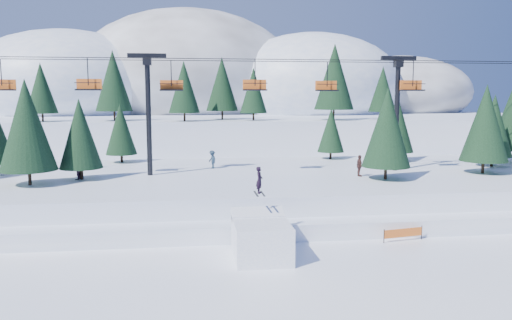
{
  "coord_description": "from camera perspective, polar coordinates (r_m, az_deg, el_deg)",
  "views": [
    {
      "loc": [
        -5.43,
        -25.14,
        9.21
      ],
      "look_at": [
        -1.38,
        6.0,
        5.2
      ],
      "focal_mm": 35.0,
      "sensor_mm": 36.0,
      "label": 1
    }
  ],
  "objects": [
    {
      "name": "distant_skiers",
      "position": [
        44.98,
        0.96,
        -0.17
      ],
      "size": [
        30.97,
        8.3,
        1.84
      ],
      "color": "#1A332E",
      "rests_on": "mid_shelf"
    },
    {
      "name": "berm",
      "position": [
        34.69,
        1.85,
        -7.19
      ],
      "size": [
        70.0,
        6.0,
        1.1
      ],
      "primitive_type": "cube",
      "color": "white",
      "rests_on": "ground"
    },
    {
      "name": "conifer_stand",
      "position": [
        44.74,
        4.38,
        4.23
      ],
      "size": [
        61.49,
        17.01,
        9.48
      ],
      "color": "black",
      "rests_on": "mid_shelf"
    },
    {
      "name": "jump_kicker",
      "position": [
        28.88,
        0.58,
        -8.89
      ],
      "size": [
        3.14,
        4.36,
        5.08
      ],
      "color": "white",
      "rests_on": "ground"
    },
    {
      "name": "mid_shelf",
      "position": [
        44.21,
        -0.23,
        -3.1
      ],
      "size": [
        70.0,
        22.0,
        2.5
      ],
      "primitive_type": "cube",
      "color": "white",
      "rests_on": "ground"
    },
    {
      "name": "banner_near",
      "position": [
        33.55,
        16.46,
        -8.0
      ],
      "size": [
        2.81,
        0.58,
        0.9
      ],
      "color": "black",
      "rests_on": "ground"
    },
    {
      "name": "ground",
      "position": [
        27.32,
        4.6,
        -12.45
      ],
      "size": [
        160.0,
        160.0,
        0.0
      ],
      "primitive_type": "plane",
      "color": "white",
      "rests_on": "ground"
    },
    {
      "name": "banner_far",
      "position": [
        35.21,
        15.98,
        -7.26
      ],
      "size": [
        2.86,
        0.11,
        0.9
      ],
      "color": "black",
      "rests_on": "ground"
    },
    {
      "name": "mountain_ridge",
      "position": [
        98.51,
        -7.27,
        7.47
      ],
      "size": [
        119.0,
        60.0,
        26.46
      ],
      "color": "white",
      "rests_on": "ground"
    },
    {
      "name": "chairlift",
      "position": [
        43.59,
        0.34,
        7.43
      ],
      "size": [
        47.03,
        3.21,
        10.28
      ],
      "color": "black",
      "rests_on": "mid_shelf"
    }
  ]
}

